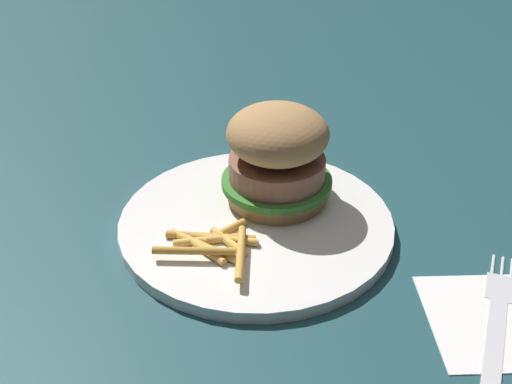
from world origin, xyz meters
TOP-DOWN VIEW (x-y plane):
  - ground_plane at (0.00, 0.00)m, footprint 1.60×1.60m
  - plate at (-0.01, -0.02)m, footprint 0.26×0.26m
  - sandwich at (0.01, 0.02)m, footprint 0.11×0.11m
  - fries_pile at (-0.05, -0.06)m, footprint 0.09×0.10m
  - napkin at (0.17, -0.16)m, footprint 0.11×0.11m
  - fork at (0.17, -0.15)m, footprint 0.09×0.16m

SIDE VIEW (x-z plane):
  - ground_plane at x=0.00m, z-range 0.00..0.00m
  - napkin at x=0.17m, z-range 0.00..0.00m
  - fork at x=0.17m, z-range 0.00..0.01m
  - plate at x=-0.01m, z-range 0.00..0.01m
  - fries_pile at x=-0.05m, z-range 0.01..0.02m
  - sandwich at x=0.01m, z-range 0.01..0.11m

